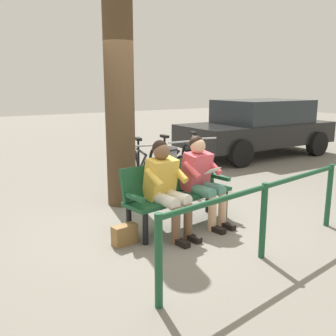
# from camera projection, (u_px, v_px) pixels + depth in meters

# --- Properties ---
(ground_plane) EXTENTS (40.00, 40.00, 0.00)m
(ground_plane) POSITION_uv_depth(u_px,v_px,m) (172.00, 223.00, 5.29)
(ground_plane) COLOR slate
(bench) EXTENTS (1.65, 0.70, 0.87)m
(bench) POSITION_uv_depth(u_px,v_px,m) (176.00, 189.00, 5.12)
(bench) COLOR #194C2D
(bench) RESTS_ON ground
(person_reading) EXTENTS (0.53, 0.80, 1.20)m
(person_reading) POSITION_uv_depth(u_px,v_px,m) (202.00, 176.00, 5.16)
(person_reading) COLOR #D84C59
(person_reading) RESTS_ON ground
(person_companion) EXTENTS (0.53, 0.80, 1.20)m
(person_companion) POSITION_uv_depth(u_px,v_px,m) (166.00, 184.00, 4.75)
(person_companion) COLOR gold
(person_companion) RESTS_ON ground
(handbag) EXTENTS (0.31, 0.17, 0.24)m
(handbag) POSITION_uv_depth(u_px,v_px,m) (125.00, 235.00, 4.56)
(handbag) COLOR olive
(handbag) RESTS_ON ground
(tree_trunk) EXTENTS (0.45, 0.45, 3.38)m
(tree_trunk) POSITION_uv_depth(u_px,v_px,m) (120.00, 97.00, 5.79)
(tree_trunk) COLOR #4C3823
(tree_trunk) RESTS_ON ground
(litter_bin) EXTENTS (0.38, 0.38, 0.84)m
(litter_bin) POSITION_uv_depth(u_px,v_px,m) (166.00, 172.00, 6.43)
(litter_bin) COLOR slate
(litter_bin) RESTS_ON ground
(bicycle_red) EXTENTS (0.61, 1.63, 0.94)m
(bicycle_red) POSITION_uv_depth(u_px,v_px,m) (196.00, 161.00, 7.66)
(bicycle_red) COLOR black
(bicycle_red) RESTS_ON ground
(bicycle_purple) EXTENTS (0.48, 1.68, 0.94)m
(bicycle_purple) POSITION_uv_depth(u_px,v_px,m) (169.00, 166.00, 7.20)
(bicycle_purple) COLOR black
(bicycle_purple) RESTS_ON ground
(bicycle_orange) EXTENTS (0.59, 1.64, 0.94)m
(bicycle_orange) POSITION_uv_depth(u_px,v_px,m) (141.00, 171.00, 6.83)
(bicycle_orange) COLOR black
(bicycle_orange) RESTS_ON ground
(railing_fence) EXTENTS (3.00, 0.48, 0.85)m
(railing_fence) POSITION_uv_depth(u_px,v_px,m) (264.00, 206.00, 4.11)
(railing_fence) COLOR #194C2D
(railing_fence) RESTS_ON ground
(parked_car) EXTENTS (4.23, 2.08, 1.47)m
(parked_car) POSITION_uv_depth(u_px,v_px,m) (258.00, 126.00, 10.16)
(parked_car) COLOR black
(parked_car) RESTS_ON ground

